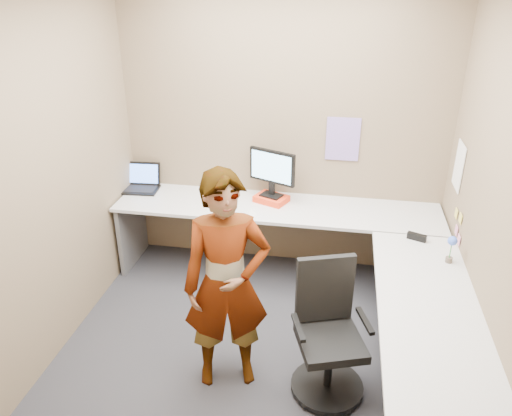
% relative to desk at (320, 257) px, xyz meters
% --- Properties ---
extents(ground, '(3.00, 3.00, 0.00)m').
position_rel_desk_xyz_m(ground, '(-0.44, -0.39, -0.59)').
color(ground, '#242429').
rests_on(ground, ground).
extents(wall_back, '(3.00, 0.00, 3.00)m').
position_rel_desk_xyz_m(wall_back, '(-0.44, 0.91, 0.76)').
color(wall_back, brown).
rests_on(wall_back, ground).
extents(wall_right, '(0.00, 2.70, 2.70)m').
position_rel_desk_xyz_m(wall_right, '(1.06, -0.39, 0.76)').
color(wall_right, brown).
rests_on(wall_right, ground).
extents(wall_left, '(0.00, 2.70, 2.70)m').
position_rel_desk_xyz_m(wall_left, '(-1.94, -0.39, 0.76)').
color(wall_left, brown).
rests_on(wall_left, ground).
extents(desk, '(2.98, 2.58, 0.73)m').
position_rel_desk_xyz_m(desk, '(0.00, 0.00, 0.00)').
color(desk, silver).
rests_on(desk, ground).
extents(paper_ream, '(0.35, 0.31, 0.06)m').
position_rel_desk_xyz_m(paper_ream, '(-0.50, 0.68, 0.17)').
color(paper_ream, red).
rests_on(paper_ream, desk).
extents(monitor, '(0.44, 0.22, 0.44)m').
position_rel_desk_xyz_m(monitor, '(-0.50, 0.70, 0.46)').
color(monitor, black).
rests_on(monitor, paper_ream).
extents(laptop, '(0.36, 0.31, 0.24)m').
position_rel_desk_xyz_m(laptop, '(-1.80, 0.76, 0.20)').
color(laptop, black).
rests_on(laptop, desk).
extents(trackball_mouse, '(0.12, 0.08, 0.07)m').
position_rel_desk_xyz_m(trackball_mouse, '(-0.93, 0.54, 0.17)').
color(trackball_mouse, '#B7B7BC').
rests_on(trackball_mouse, desk).
extents(origami, '(0.10, 0.10, 0.06)m').
position_rel_desk_xyz_m(origami, '(-0.63, 0.38, 0.17)').
color(origami, white).
rests_on(origami, desk).
extents(stapler, '(0.15, 0.09, 0.05)m').
position_rel_desk_xyz_m(stapler, '(0.75, 0.16, 0.17)').
color(stapler, black).
rests_on(stapler, desk).
extents(flower, '(0.07, 0.07, 0.22)m').
position_rel_desk_xyz_m(flower, '(0.95, -0.14, 0.28)').
color(flower, brown).
rests_on(flower, desk).
extents(calendar_purple, '(0.30, 0.01, 0.40)m').
position_rel_desk_xyz_m(calendar_purple, '(0.11, 0.90, 0.71)').
color(calendar_purple, '#846BB7').
rests_on(calendar_purple, wall_back).
extents(calendar_white, '(0.01, 0.28, 0.38)m').
position_rel_desk_xyz_m(calendar_white, '(1.05, 0.51, 0.66)').
color(calendar_white, white).
rests_on(calendar_white, wall_right).
extents(sticky_note_a, '(0.01, 0.07, 0.07)m').
position_rel_desk_xyz_m(sticky_note_a, '(1.05, 0.16, 0.36)').
color(sticky_note_a, '#F2E059').
rests_on(sticky_note_a, wall_right).
extents(sticky_note_b, '(0.01, 0.07, 0.07)m').
position_rel_desk_xyz_m(sticky_note_b, '(1.05, 0.21, 0.23)').
color(sticky_note_b, pink).
rests_on(sticky_note_b, wall_right).
extents(sticky_note_c, '(0.01, 0.07, 0.07)m').
position_rel_desk_xyz_m(sticky_note_c, '(1.05, 0.09, 0.21)').
color(sticky_note_c, pink).
rests_on(sticky_note_c, wall_right).
extents(sticky_note_d, '(0.01, 0.07, 0.07)m').
position_rel_desk_xyz_m(sticky_note_d, '(1.05, 0.31, 0.33)').
color(sticky_note_d, '#F2E059').
rests_on(sticky_note_d, wall_right).
extents(office_chair, '(0.55, 0.54, 0.96)m').
position_rel_desk_xyz_m(office_chair, '(0.11, -0.77, -0.20)').
color(office_chair, black).
rests_on(office_chair, ground).
extents(person, '(0.67, 0.54, 1.60)m').
position_rel_desk_xyz_m(person, '(-0.58, -0.80, 0.21)').
color(person, '#999399').
rests_on(person, ground).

